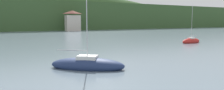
% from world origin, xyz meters
% --- Properties ---
extents(wooded_hillside, '(352.00, 44.12, 36.67)m').
position_xyz_m(wooded_hillside, '(-7.47, 134.57, 5.90)').
color(wooded_hillside, '#38562D').
rests_on(wooded_hillside, ground_plane).
extents(shore_building_westcentral, '(6.64, 4.48, 9.20)m').
position_xyz_m(shore_building_westcentral, '(15.42, 103.04, 4.46)').
color(shore_building_westcentral, beige).
rests_on(shore_building_westcentral, ground_plane).
extents(sailboat_mid_5, '(5.28, 1.91, 8.21)m').
position_xyz_m(sailboat_mid_5, '(21.25, 40.62, 0.35)').
color(sailboat_mid_5, red).
rests_on(sailboat_mid_5, ground_plane).
extents(sailboat_mid_8, '(7.09, 6.19, 9.50)m').
position_xyz_m(sailboat_mid_8, '(-6.24, 28.42, 0.37)').
color(sailboat_mid_8, navy).
rests_on(sailboat_mid_8, ground_plane).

